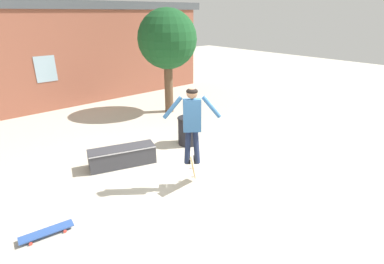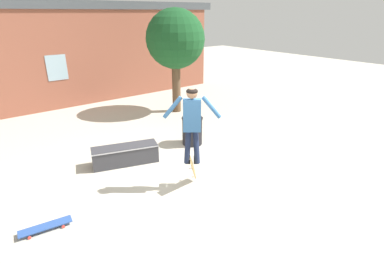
# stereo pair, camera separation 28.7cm
# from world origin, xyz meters

# --- Properties ---
(ground_plane) EXTENTS (40.00, 40.00, 0.00)m
(ground_plane) POSITION_xyz_m (0.00, 0.00, 0.00)
(ground_plane) COLOR beige
(building_backdrop) EXTENTS (13.52, 0.52, 4.89)m
(building_backdrop) POSITION_xyz_m (-0.02, 7.31, 1.97)
(building_backdrop) COLOR #93513D
(building_backdrop) RESTS_ON ground_plane
(tree_right) EXTENTS (2.00, 2.00, 3.55)m
(tree_right) POSITION_xyz_m (2.75, 4.23, 2.52)
(tree_right) COLOR brown
(tree_right) RESTS_ON ground_plane
(skate_ledge) EXTENTS (1.60, 0.91, 0.45)m
(skate_ledge) POSITION_xyz_m (-0.59, 1.64, 0.22)
(skate_ledge) COLOR #38383D
(skate_ledge) RESTS_ON ground_plane
(trash_bin) EXTENTS (0.58, 0.58, 0.77)m
(trash_bin) POSITION_xyz_m (1.39, 1.56, 0.40)
(trash_bin) COLOR black
(trash_bin) RESTS_ON ground_plane
(skater) EXTENTS (0.94, 0.75, 1.54)m
(skater) POSITION_xyz_m (0.04, -0.16, 1.49)
(skater) COLOR teal
(skateboard_flipping) EXTENTS (0.47, 0.47, 0.72)m
(skateboard_flipping) POSITION_xyz_m (0.06, -0.16, 0.42)
(skateboard_flipping) COLOR #AD894C
(skateboard_resting) EXTENTS (0.85, 0.29, 0.08)m
(skateboard_resting) POSITION_xyz_m (-2.73, 0.28, 0.07)
(skateboard_resting) COLOR #2D519E
(skateboard_resting) RESTS_ON ground_plane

